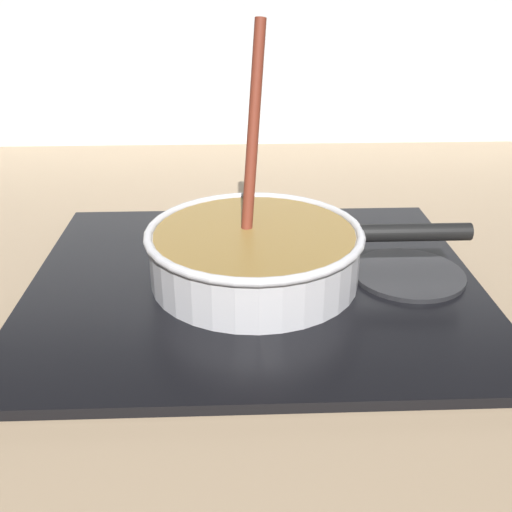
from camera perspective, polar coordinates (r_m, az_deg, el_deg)
The scene contains 6 objects.
ground at distance 0.69m, azimuth 0.13°, elevation -8.02°, with size 2.40×1.60×0.04m, color #9E8466.
backsplash_wall at distance 1.36m, azimuth -1.33°, elevation 22.13°, with size 2.40×0.02×0.55m, color silver.
hob_plate at distance 0.75m, azimuth 0.00°, elevation -2.62°, with size 0.56×0.48×0.01m, color black.
burner_ring at distance 0.74m, azimuth 0.00°, elevation -1.94°, with size 0.18×0.18×0.01m, color #592D0C.
spare_burner at distance 0.77m, azimuth 14.50°, elevation -1.69°, with size 0.14×0.14×0.01m, color #262628.
cooking_pan at distance 0.73m, azimuth 0.12°, elevation 0.42°, with size 0.40×0.27×0.30m.
Camera 1 is at (-0.02, -0.57, 0.36)m, focal length 41.35 mm.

